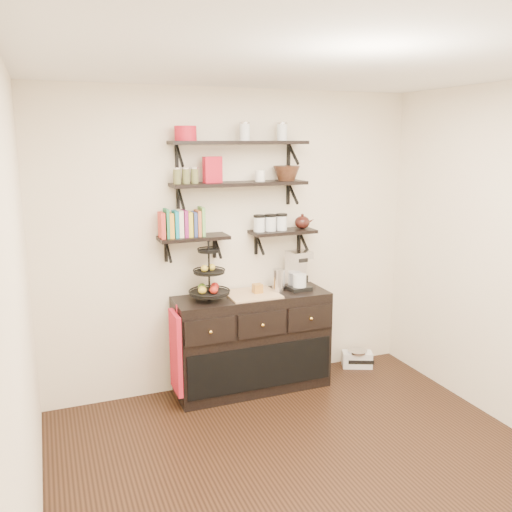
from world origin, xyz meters
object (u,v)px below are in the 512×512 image
(sideboard, at_px, (252,342))
(coffee_maker, at_px, (298,271))
(fruit_stand, at_px, (209,280))
(radio, at_px, (357,359))

(sideboard, distance_m, coffee_maker, 0.77)
(fruit_stand, distance_m, radio, 1.85)
(sideboard, height_order, radio, sideboard)
(radio, bearing_deg, coffee_maker, -153.64)
(coffee_maker, height_order, radio, coffee_maker)
(fruit_stand, relative_size, radio, 1.56)
(coffee_maker, bearing_deg, radio, -1.76)
(fruit_stand, bearing_deg, sideboard, -0.55)
(fruit_stand, height_order, radio, fruit_stand)
(sideboard, relative_size, fruit_stand, 2.72)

